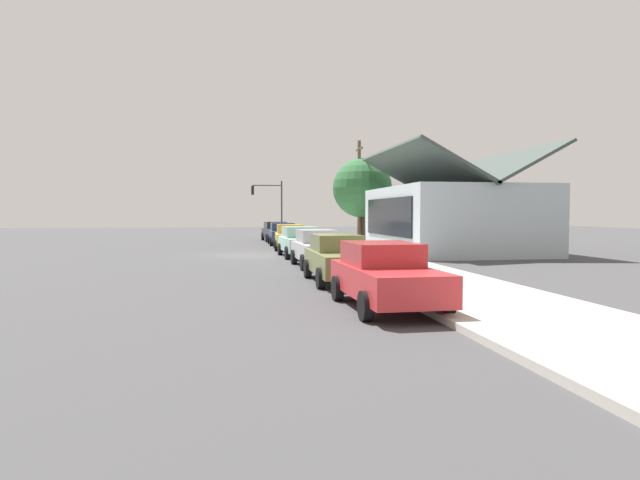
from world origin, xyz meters
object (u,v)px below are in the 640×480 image
car_seafoam (301,241)px  car_cherry (385,275)px  fire_hydrant_red (378,265)px  car_mustard (290,237)px  car_silver (318,248)px  car_navy (283,233)px  traffic_light_main (270,200)px  car_olive (338,258)px  utility_pole_wooden (359,191)px  shade_tree (362,188)px  car_charcoal (276,231)px

car_seafoam → car_cherry: (15.95, 0.09, -0.00)m
car_cherry → fire_hydrant_red: (-5.66, 1.36, -0.32)m
car_mustard → car_silver: (11.40, 0.00, -0.00)m
car_navy → car_mustard: size_ratio=1.07×
car_seafoam → traffic_light_main: size_ratio=0.93×
car_mustard → traffic_light_main: (-14.73, -0.28, 2.68)m
car_olive → utility_pole_wooden: (-20.58, 5.53, 3.11)m
traffic_light_main → fire_hydrant_red: (30.97, 1.66, -2.99)m
shade_tree → utility_pole_wooden: bearing=-43.4°
car_olive → fire_hydrant_red: (-0.53, 1.53, -0.32)m
shade_tree → traffic_light_main: (-10.60, -5.97, -0.63)m
car_olive → shade_tree: bearing=164.3°
car_seafoam → car_cherry: same height
car_silver → car_cherry: size_ratio=1.00×
car_mustard → utility_pole_wooden: bearing=128.1°
shade_tree → fire_hydrant_red: (20.37, -4.31, -3.62)m
utility_pole_wooden → fire_hydrant_red: (20.04, -4.00, -3.43)m
car_silver → fire_hydrant_red: (4.84, 1.38, -0.32)m
car_seafoam → car_cherry: size_ratio=1.06×
car_mustard → car_olive: bearing=2.4°
car_mustard → car_olive: 16.78m
car_charcoal → car_cherry: bearing=-3.2°
car_navy → car_seafoam: 11.40m
car_mustard → traffic_light_main: bearing=-176.0°
car_charcoal → car_navy: bearing=-2.4°
fire_hydrant_red → traffic_light_main: bearing=-176.9°
car_olive → car_cherry: bearing=1.8°
car_mustard → traffic_light_main: 14.97m
car_seafoam → shade_tree: 12.07m
car_olive → car_charcoal: bearing=179.7°
car_charcoal → fire_hydrant_red: 27.02m
car_charcoal → utility_pole_wooden: (6.94, 5.45, 3.11)m
utility_pole_wooden → fire_hydrant_red: size_ratio=10.56×
shade_tree → car_seafoam: bearing=-29.8°
car_navy → car_silver: 16.86m
car_charcoal → car_navy: same height
car_olive → traffic_light_main: 31.62m
car_navy → car_mustard: (5.46, -0.02, -0.00)m
car_olive → car_cherry: same height
car_mustard → shade_tree: bearing=128.8°
car_navy → fire_hydrant_red: size_ratio=6.75×
shade_tree → car_olive: bearing=-15.6°
car_navy → car_cherry: 27.36m
car_silver → traffic_light_main: bearing=179.0°
car_mustard → fire_hydrant_red: 16.30m
car_seafoam → car_silver: same height
car_silver → car_navy: bearing=178.3°
car_silver → fire_hydrant_red: 5.05m
shade_tree → fire_hydrant_red: shade_tree is taller
car_mustard → car_seafoam: (5.94, -0.07, 0.00)m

